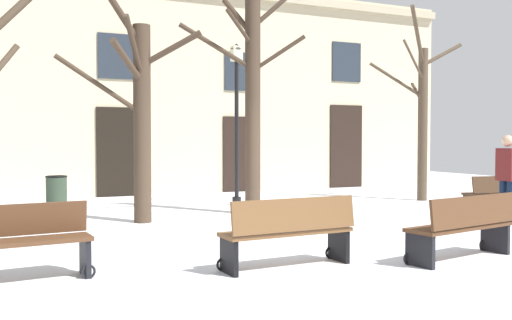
# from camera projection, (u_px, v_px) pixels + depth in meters

# --- Properties ---
(ground_plane) EXTENTS (30.67, 30.67, 0.00)m
(ground_plane) POSITION_uv_depth(u_px,v_px,m) (289.00, 229.00, 10.14)
(ground_plane) COLOR white
(building_facade) EXTENTS (19.17, 0.60, 6.35)m
(building_facade) POSITION_uv_depth(u_px,v_px,m) (175.00, 86.00, 16.77)
(building_facade) COLOR beige
(building_facade) RESTS_ON ground
(tree_foreground) EXTENTS (2.65, 1.05, 4.95)m
(tree_foreground) POSITION_uv_depth(u_px,v_px,m) (140.00, 109.00, 10.80)
(tree_foreground) COLOR #423326
(tree_foreground) RESTS_ON ground
(tree_center) EXTENTS (2.45, 1.75, 4.91)m
(tree_center) POSITION_uv_depth(u_px,v_px,m) (422.00, 113.00, 14.84)
(tree_center) COLOR #4C3D2D
(tree_center) RESTS_ON ground
(tree_near_facade) EXTENTS (2.57, 1.14, 4.92)m
(tree_near_facade) POSITION_uv_depth(u_px,v_px,m) (252.00, 98.00, 12.09)
(tree_near_facade) COLOR #423326
(tree_near_facade) RESTS_ON ground
(streetlamp) EXTENTS (0.30, 0.30, 3.97)m
(streetlamp) POSITION_uv_depth(u_px,v_px,m) (237.00, 107.00, 13.78)
(streetlamp) COLOR black
(streetlamp) RESTS_ON ground
(litter_bin) EXTENTS (0.50, 0.50, 0.78)m
(litter_bin) POSITION_uv_depth(u_px,v_px,m) (56.00, 192.00, 13.01)
(litter_bin) COLOR #2D3D2D
(litter_bin) RESTS_ON ground
(bench_near_center_tree) EXTENTS (1.67, 0.59, 0.88)m
(bench_near_center_tree) POSITION_uv_depth(u_px,v_px,m) (16.00, 242.00, 6.30)
(bench_near_center_tree) COLOR #51331E
(bench_near_center_tree) RESTS_ON ground
(bench_by_litter_bin) EXTENTS (1.83, 0.80, 0.88)m
(bench_by_litter_bin) POSITION_uv_depth(u_px,v_px,m) (464.00, 226.00, 7.48)
(bench_by_litter_bin) COLOR #51331E
(bench_by_litter_bin) RESTS_ON ground
(bench_back_to_back_right) EXTENTS (1.59, 0.70, 0.83)m
(bench_back_to_back_right) POSITION_uv_depth(u_px,v_px,m) (499.00, 194.00, 12.28)
(bench_back_to_back_right) COLOR #3D2819
(bench_back_to_back_right) RESTS_ON ground
(bench_facing_shops) EXTENTS (1.76, 0.58, 0.90)m
(bench_facing_shops) POSITION_uv_depth(u_px,v_px,m) (289.00, 232.00, 7.01)
(bench_facing_shops) COLOR brown
(bench_facing_shops) RESTS_ON ground
(person_strolling) EXTENTS (0.22, 0.38, 1.70)m
(person_strolling) POSITION_uv_depth(u_px,v_px,m) (507.00, 174.00, 10.85)
(person_strolling) COLOR black
(person_strolling) RESTS_ON ground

